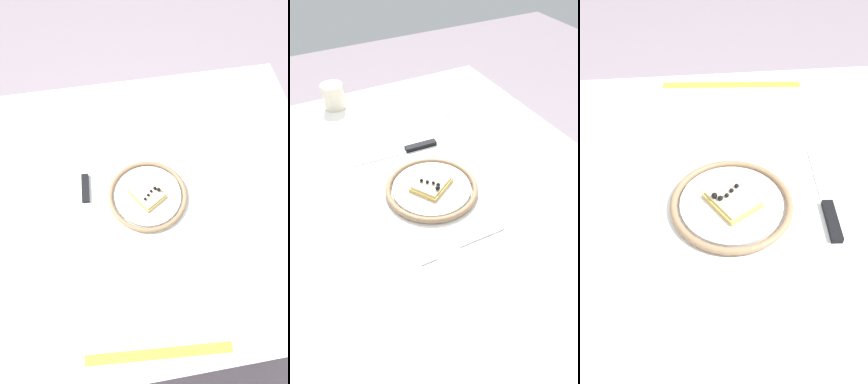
# 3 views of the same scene
# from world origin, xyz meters

# --- Properties ---
(ground_plane) EXTENTS (6.00, 6.00, 0.00)m
(ground_plane) POSITION_xyz_m (0.00, 0.00, 0.00)
(ground_plane) COLOR gray
(dining_table) EXTENTS (1.09, 0.91, 0.78)m
(dining_table) POSITION_xyz_m (0.00, 0.00, 0.69)
(dining_table) COLOR white
(dining_table) RESTS_ON ground_plane
(plate) EXTENTS (0.22, 0.22, 0.02)m
(plate) POSITION_xyz_m (-0.02, -0.00, 0.79)
(plate) COLOR white
(plate) RESTS_ON dining_table
(pizza_slice_near) EXTENTS (0.11, 0.11, 0.03)m
(pizza_slice_near) POSITION_xyz_m (-0.02, -0.00, 0.80)
(pizza_slice_near) COLOR tan
(pizza_slice_near) RESTS_ON plate
(knife) EXTENTS (0.03, 0.24, 0.01)m
(knife) POSITION_xyz_m (0.15, -0.02, 0.78)
(knife) COLOR silver
(knife) RESTS_ON dining_table
(fork) EXTENTS (0.02, 0.20, 0.00)m
(fork) POSITION_xyz_m (-0.20, 0.02, 0.78)
(fork) COLOR silver
(fork) RESTS_ON dining_table
(cup) EXTENTS (0.07, 0.07, 0.08)m
(cup) POSITION_xyz_m (0.47, 0.10, 0.82)
(cup) COLOR beige
(cup) RESTS_ON dining_table
(napkin) EXTENTS (0.14, 0.14, 0.00)m
(napkin) POSITION_xyz_m (0.31, -0.23, 0.78)
(napkin) COLOR white
(napkin) RESTS_ON dining_table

